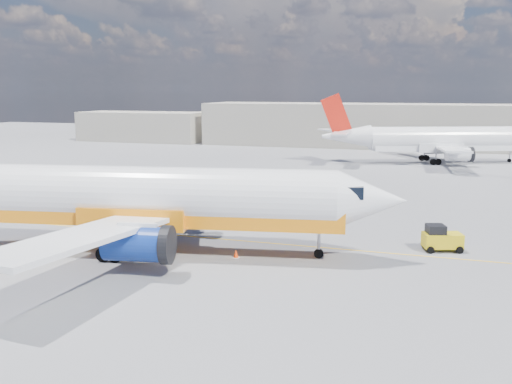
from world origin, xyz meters
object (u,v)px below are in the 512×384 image
(second_jet, at_px, (437,140))
(gse_tug, at_px, (441,238))
(main_jet, at_px, (138,198))
(traffic_cone, at_px, (236,254))

(second_jet, bearing_deg, gse_tug, -110.01)
(main_jet, height_order, gse_tug, main_jet)
(traffic_cone, bearing_deg, gse_tug, 24.53)
(second_jet, relative_size, gse_tug, 11.83)
(second_jet, height_order, gse_tug, second_jet)
(main_jet, height_order, second_jet, main_jet)
(main_jet, bearing_deg, second_jet, 61.25)
(main_jet, relative_size, second_jet, 1.10)
(gse_tug, bearing_deg, traffic_cone, -172.99)
(second_jet, height_order, traffic_cone, second_jet)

